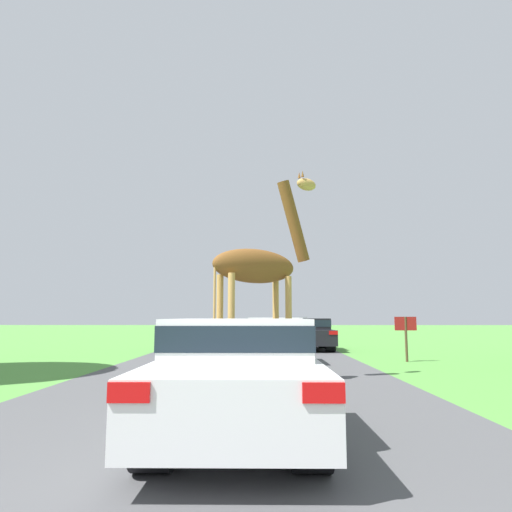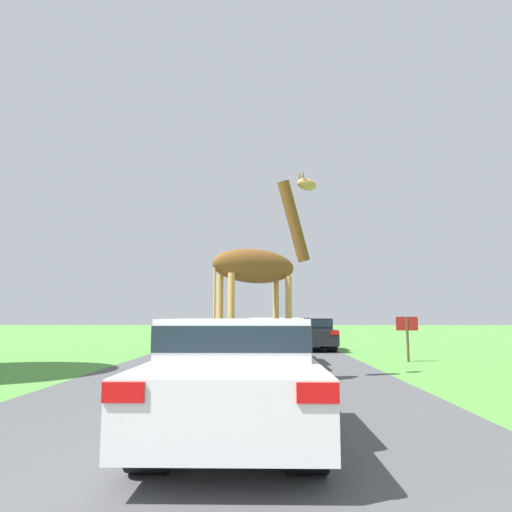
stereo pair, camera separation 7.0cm
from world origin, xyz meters
name	(u,v)px [view 1 (the left image)]	position (x,y,z in m)	size (l,w,h in m)	color
road	(252,339)	(0.00, 30.00, 0.00)	(7.58, 120.00, 0.00)	#4C4C4F
giraffe_near_road	(261,268)	(0.61, 9.88, 2.53)	(2.59, 1.90, 4.97)	tan
car_lead_maroon	(239,372)	(0.33, 5.47, 0.76)	(1.83, 4.24, 1.41)	silver
car_queue_right	(227,331)	(-1.18, 23.84, 0.70)	(1.77, 4.18, 1.29)	maroon
car_queue_left	(274,338)	(1.01, 14.25, 0.76)	(1.78, 4.81, 1.41)	silver
car_far_ahead	(308,333)	(2.67, 20.09, 0.73)	(1.97, 3.97, 1.36)	black
car_verge_right	(292,328)	(2.50, 27.96, 0.76)	(1.88, 4.04, 1.43)	gray
car_rear_follower	(195,335)	(-2.18, 18.99, 0.67)	(1.96, 4.23, 1.25)	navy
sign_post	(406,330)	(5.28, 14.72, 1.00)	(0.70, 0.08, 1.43)	#4C3823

